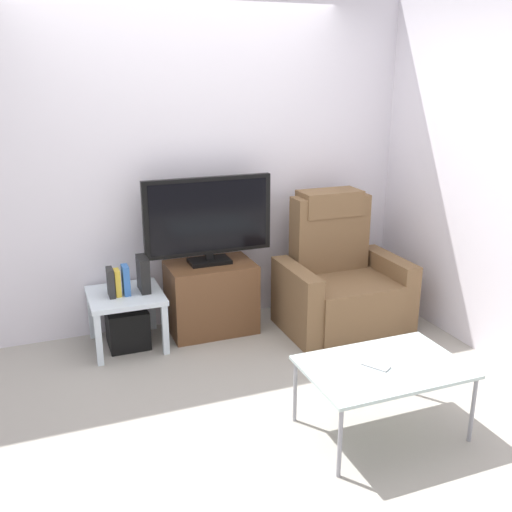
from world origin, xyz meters
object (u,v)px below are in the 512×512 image
Objects in this scene: book_middle at (117,283)px; coffee_table at (384,370)px; book_rightmost at (126,280)px; recliner_armchair at (340,281)px; cell_phone at (376,366)px; game_console at (143,274)px; television at (208,219)px; side_table at (126,302)px; book_leftmost at (111,282)px; subwoofer_box at (128,327)px; tv_stand at (211,297)px.

book_middle is 2.04m from coffee_table.
book_rightmost is 2.00m from coffee_table.
recliner_armchair is 7.20× the size of cell_phone.
cell_phone is at bearing -59.05° from game_console.
coffee_table is at bearing -73.55° from television.
book_rightmost is at bearing -167.54° from game_console.
side_table is 2.52× the size of book_leftmost.
book_rightmost is 1.97m from cell_phone.
book_leftmost is (-0.10, -0.02, 0.38)m from subwoofer_box.
game_console is at bearing -174.40° from television.
recliner_armchair reaches higher than book_rightmost.
television is 1.03m from subwoofer_box.
book_leftmost is (-0.78, -0.06, 0.25)m from tv_stand.
television is 1.12× the size of coffee_table.
tv_stand is 0.75× the size of coffee_table.
book_middle is at bearing 127.26° from coffee_table.
book_middle reaches higher than side_table.
subwoofer_box is at bearing -176.05° from game_console.
subwoofer_box is 0.33× the size of coffee_table.
book_leftmost is 0.05m from book_middle.
television is 0.65m from game_console.
game_console is at bearing 6.98° from book_leftmost.
recliner_armchair is at bearing -6.57° from book_leftmost.
book_leftmost is at bearing 180.00° from book_middle.
side_table is 0.18m from book_rightmost.
television is (-0.00, 0.02, 0.64)m from tv_stand.
book_rightmost is (0.06, 0.00, 0.01)m from book_middle.
tv_stand is 3.15× the size of book_leftmost.
side_table is at bearing -176.35° from tv_stand.
cell_phone is (-0.55, -1.41, 0.06)m from recliner_armchair.
game_console is at bearing 3.95° from subwoofer_box.
game_console is (-0.53, -0.05, -0.37)m from television.
side_table is 0.60× the size of coffee_table.
recliner_armchair is at bearing -7.63° from side_table.
book_rightmost reaches higher than coffee_table.
coffee_table is at bearing -38.62° from cell_phone.
recliner_armchair is 1.50m from coffee_table.
subwoofer_box is (-1.69, 0.23, -0.22)m from recliner_armchair.
book_rightmost is (-0.67, -0.06, 0.25)m from tv_stand.
recliner_armchair is 1.70m from side_table.
recliner_armchair is 5.05× the size of book_leftmost.
tv_stand is 2.55× the size of game_console.
book_rightmost is at bearing 92.87° from cell_phone.
subwoofer_box is (-0.68, -0.04, -0.13)m from tv_stand.
cell_phone reaches higher than subwoofer_box.
television reaches higher than coffee_table.
television is at bearing 7.01° from book_rightmost.
cell_phone is (0.99, -1.65, -0.13)m from game_console.
book_middle is (0.05, 0.00, -0.01)m from book_leftmost.
book_middle is 0.06m from book_rightmost.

